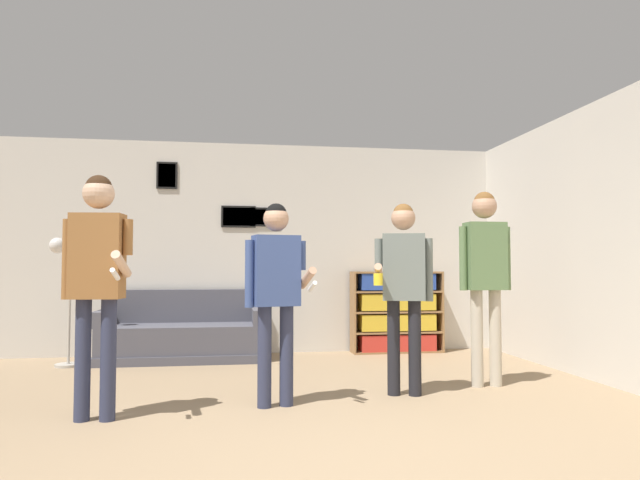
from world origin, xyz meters
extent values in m
plane|color=#937A5B|center=(0.00, 0.00, 0.00)|extent=(20.00, 20.00, 0.00)
cube|color=beige|center=(0.00, 4.46, 1.35)|extent=(8.12, 0.06, 2.70)
cube|color=black|center=(-0.52, 4.42, 1.75)|extent=(0.44, 0.02, 0.28)
cube|color=gray|center=(-0.52, 4.41, 1.75)|extent=(0.39, 0.01, 0.23)
cube|color=black|center=(-0.19, 4.42, 1.75)|extent=(0.38, 0.02, 0.24)
cube|color=#B2B2BC|center=(-0.19, 4.41, 1.75)|extent=(0.34, 0.01, 0.20)
cube|color=black|center=(-1.43, 4.42, 2.26)|extent=(0.26, 0.02, 0.34)
cube|color=#B2B2BC|center=(-1.43, 4.41, 2.26)|extent=(0.21, 0.01, 0.30)
cube|color=beige|center=(2.89, 2.21, 1.35)|extent=(0.06, 6.83, 2.70)
cube|color=#4C4C56|center=(-1.18, 3.99, 0.05)|extent=(1.90, 0.80, 0.10)
cube|color=#4C4C56|center=(-1.18, 3.99, 0.26)|extent=(1.84, 0.74, 0.32)
cube|color=#4C4C56|center=(-1.18, 4.32, 0.62)|extent=(1.84, 0.14, 0.40)
cube|color=#4C4C56|center=(-2.07, 3.99, 0.51)|extent=(0.12, 0.74, 0.18)
cube|color=#4C4C56|center=(-0.29, 3.99, 0.51)|extent=(0.12, 0.74, 0.18)
cube|color=olive|center=(0.94, 4.24, 0.52)|extent=(0.02, 0.30, 1.04)
cube|color=olive|center=(2.10, 4.24, 0.52)|extent=(0.02, 0.30, 1.04)
cube|color=olive|center=(1.52, 4.38, 0.52)|extent=(1.18, 0.01, 1.04)
cube|color=olive|center=(1.52, 4.24, 0.01)|extent=(1.14, 0.30, 0.02)
cube|color=olive|center=(1.52, 4.24, 1.03)|extent=(1.14, 0.30, 0.02)
cube|color=olive|center=(1.52, 4.24, 0.26)|extent=(1.14, 0.30, 0.02)
cube|color=olive|center=(1.52, 4.24, 0.52)|extent=(1.14, 0.30, 0.02)
cube|color=olive|center=(1.52, 4.24, 0.78)|extent=(1.14, 0.30, 0.02)
cube|color=red|center=(1.52, 4.23, 0.13)|extent=(0.98, 0.26, 0.21)
cube|color=gold|center=(1.52, 4.23, 0.39)|extent=(0.98, 0.26, 0.21)
cube|color=gold|center=(1.52, 4.23, 0.65)|extent=(0.98, 0.26, 0.21)
cube|color=#2847A3|center=(1.52, 4.23, 0.91)|extent=(0.98, 0.26, 0.21)
cylinder|color=#ADA89E|center=(-2.39, 3.75, 0.01)|extent=(0.28, 0.28, 0.03)
cylinder|color=#ADA89E|center=(-2.39, 3.75, 0.77)|extent=(0.03, 0.03, 1.47)
cylinder|color=#ADA89E|center=(-2.32, 3.75, 1.47)|extent=(0.02, 0.16, 0.02)
sphere|color=silver|center=(-2.25, 3.75, 1.44)|extent=(0.18, 0.18, 0.18)
cylinder|color=#ADA89E|center=(-2.46, 3.75, 1.37)|extent=(0.02, 0.16, 0.02)
sphere|color=silver|center=(-2.53, 3.75, 1.34)|extent=(0.18, 0.18, 0.18)
cylinder|color=#2D334C|center=(-1.64, 1.37, 0.43)|extent=(0.11, 0.11, 0.87)
cylinder|color=#2D334C|center=(-1.46, 1.35, 0.43)|extent=(0.11, 0.11, 0.87)
cube|color=#936033|center=(-1.55, 1.36, 1.18)|extent=(0.38, 0.23, 0.62)
sphere|color=#D1A889|center=(-1.55, 1.36, 1.63)|extent=(0.22, 0.22, 0.22)
sphere|color=#382314|center=(-1.55, 1.36, 1.67)|extent=(0.19, 0.19, 0.19)
cylinder|color=#936033|center=(-1.34, 1.34, 1.31)|extent=(0.07, 0.07, 0.26)
cylinder|color=#D1A889|center=(-1.35, 1.19, 1.12)|extent=(0.09, 0.32, 0.19)
cylinder|color=white|center=(-1.36, 1.05, 1.05)|extent=(0.05, 0.14, 0.09)
cylinder|color=#936033|center=(-1.76, 1.38, 1.16)|extent=(0.07, 0.07, 0.58)
cylinder|color=#2D334C|center=(-0.33, 1.57, 0.40)|extent=(0.11, 0.11, 0.79)
cylinder|color=#2D334C|center=(-0.15, 1.60, 0.40)|extent=(0.11, 0.11, 0.79)
cube|color=#384C84|center=(-0.24, 1.58, 1.07)|extent=(0.39, 0.27, 0.56)
sphere|color=tan|center=(-0.24, 1.58, 1.49)|extent=(0.20, 0.20, 0.20)
sphere|color=black|center=(-0.24, 1.58, 1.52)|extent=(0.17, 0.17, 0.17)
cylinder|color=#384C84|center=(-0.03, 1.63, 1.19)|extent=(0.07, 0.07, 0.24)
cylinder|color=tan|center=(0.00, 1.50, 1.01)|extent=(0.12, 0.30, 0.18)
cylinder|color=white|center=(0.02, 1.37, 0.95)|extent=(0.06, 0.15, 0.09)
cylinder|color=#384C84|center=(-0.45, 1.54, 1.05)|extent=(0.07, 0.07, 0.53)
cylinder|color=black|center=(0.80, 1.84, 0.41)|extent=(0.11, 0.11, 0.81)
cylinder|color=black|center=(0.97, 1.80, 0.41)|extent=(0.11, 0.11, 0.81)
cube|color=slate|center=(0.88, 1.82, 1.10)|extent=(0.40, 0.29, 0.57)
sphere|color=tan|center=(0.88, 1.82, 1.53)|extent=(0.21, 0.21, 0.21)
sphere|color=brown|center=(0.88, 1.82, 1.56)|extent=(0.18, 0.18, 0.18)
cylinder|color=slate|center=(1.09, 1.76, 1.08)|extent=(0.07, 0.07, 0.54)
cylinder|color=slate|center=(0.67, 1.88, 1.22)|extent=(0.07, 0.07, 0.24)
cylinder|color=tan|center=(0.64, 1.75, 1.04)|extent=(0.14, 0.30, 0.18)
cylinder|color=yellow|center=(0.60, 1.62, 1.00)|extent=(0.08, 0.08, 0.10)
cylinder|color=#B7AD99|center=(1.65, 2.06, 0.44)|extent=(0.11, 0.11, 0.89)
cylinder|color=#B7AD99|center=(1.83, 2.06, 0.44)|extent=(0.11, 0.11, 0.89)
cube|color=#5B7A4C|center=(1.74, 2.06, 1.20)|extent=(0.36, 0.20, 0.63)
sphere|color=tan|center=(1.74, 2.06, 1.67)|extent=(0.23, 0.23, 0.23)
sphere|color=brown|center=(1.74, 2.06, 1.71)|extent=(0.19, 0.19, 0.19)
cylinder|color=#5B7A4C|center=(1.96, 2.06, 1.18)|extent=(0.07, 0.07, 0.59)
cylinder|color=#5B7A4C|center=(1.53, 2.06, 1.18)|extent=(0.07, 0.07, 0.59)
camera|label=1|loc=(-0.57, -2.96, 1.09)|focal=32.00mm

